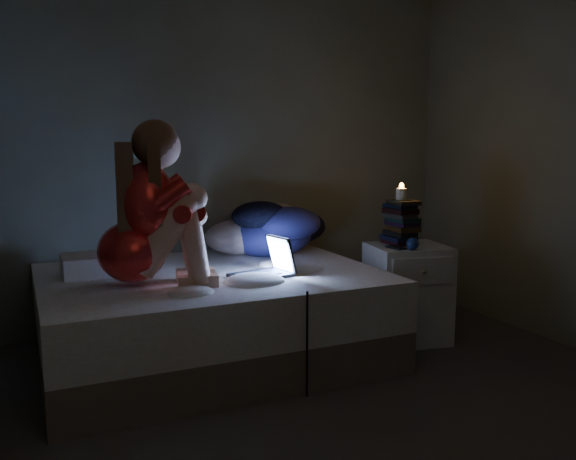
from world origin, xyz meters
TOP-DOWN VIEW (x-y plane):
  - floor at (0.00, 0.00)m, footprint 3.60×3.80m
  - wall_back at (0.00, 1.91)m, footprint 3.60×0.02m
  - bed at (-0.43, 1.10)m, footprint 2.01×1.51m
  - pillow at (-1.07, 1.33)m, footprint 0.42×0.30m
  - woman at (-0.94, 0.91)m, footprint 0.63×0.48m
  - laptop at (-0.20, 0.85)m, footprint 0.39×0.31m
  - clothes_pile at (0.14, 1.54)m, footprint 0.76×0.66m
  - nightstand at (0.89, 0.88)m, footprint 0.57×0.52m
  - book_stack at (0.87, 0.94)m, footprint 0.19×0.25m
  - candle at (0.87, 0.94)m, footprint 0.07×0.07m
  - phone at (0.76, 0.79)m, footprint 0.11×0.15m
  - blue_orb at (0.84, 0.71)m, footprint 0.08×0.08m

SIDE VIEW (x-z plane):
  - floor at x=0.00m, z-range -0.02..0.00m
  - bed at x=-0.43m, z-range 0.00..0.55m
  - nightstand at x=0.89m, z-range 0.00..0.66m
  - pillow at x=-1.07m, z-range 0.55..0.67m
  - phone at x=0.76m, z-range 0.66..0.67m
  - laptop at x=-0.20m, z-range 0.55..0.80m
  - blue_orb at x=0.84m, z-range 0.66..0.74m
  - clothes_pile at x=0.14m, z-range 0.55..0.96m
  - book_stack at x=0.87m, z-range 0.66..0.97m
  - candle at x=0.87m, z-range 0.97..1.05m
  - woman at x=-0.94m, z-range 0.55..1.48m
  - wall_back at x=0.00m, z-range 0.00..2.60m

